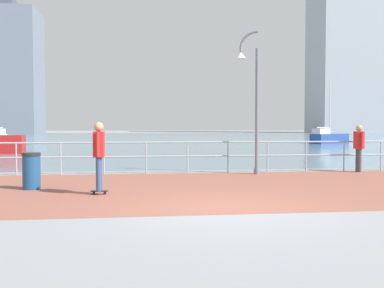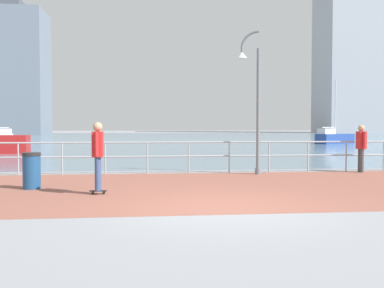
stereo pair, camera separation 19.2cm
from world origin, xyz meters
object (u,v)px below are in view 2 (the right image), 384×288
object	(u,v)px
lamppost	(253,95)
sailboat_ivory	(334,138)
skateboarder	(98,151)
trash_bin	(32,171)
bystander	(361,144)

from	to	relation	value
lamppost	sailboat_ivory	xyz separation A→B (m)	(13.66, 24.35, -2.07)
skateboarder	trash_bin	bearing A→B (deg)	148.36
lamppost	sailboat_ivory	world-z (taller)	sailboat_ivory
sailboat_ivory	trash_bin	bearing A→B (deg)	-126.56
lamppost	skateboarder	distance (m)	6.27
sailboat_ivory	bystander	bearing A→B (deg)	-112.03
lamppost	bystander	distance (m)	4.24
lamppost	skateboarder	xyz separation A→B (m)	(-4.67, -3.86, -1.61)
trash_bin	sailboat_ivory	bearing A→B (deg)	53.44
lamppost	sailboat_ivory	distance (m)	27.99
lamppost	bystander	size ratio (longest dim) A/B	2.89
skateboarder	bystander	size ratio (longest dim) A/B	1.03
trash_bin	lamppost	bearing A→B (deg)	23.24
skateboarder	sailboat_ivory	xyz separation A→B (m)	(18.33, 28.21, -0.46)
bystander	trash_bin	xyz separation A→B (m)	(-10.34, -2.97, -0.50)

